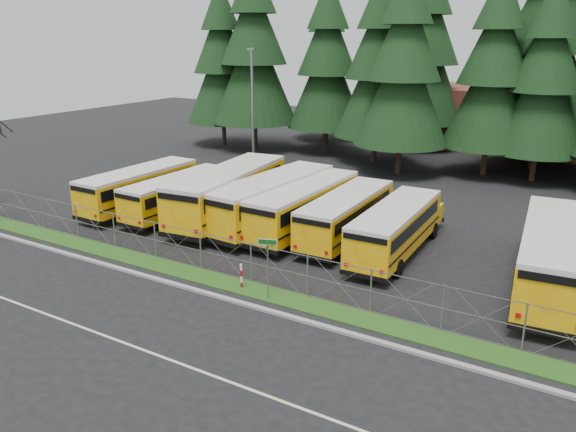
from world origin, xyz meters
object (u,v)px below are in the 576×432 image
at_px(bus_4, 306,207).
at_px(bus_east, 553,258).
at_px(bus_1, 182,195).
at_px(bus_0, 144,189).
at_px(bus_3, 276,201).
at_px(street_sign, 268,256).
at_px(bus_6, 397,230).
at_px(bus_2, 232,194).
at_px(light_standard, 253,106).
at_px(striped_bollard, 241,276).
at_px(bus_5, 349,216).

relative_size(bus_4, bus_east, 0.93).
bearing_deg(bus_4, bus_1, -170.22).
distance_m(bus_0, bus_east, 25.04).
distance_m(bus_3, street_sign, 10.09).
bearing_deg(bus_6, bus_4, 171.50).
relative_size(bus_2, bus_4, 1.11).
height_order(bus_3, light_standard, light_standard).
distance_m(bus_2, street_sign, 11.76).
height_order(bus_0, striped_bollard, bus_0).
bearing_deg(bus_5, bus_1, -174.19).
distance_m(bus_5, bus_6, 3.29).
height_order(bus_5, bus_6, bus_6).
xyz_separation_m(bus_0, bus_1, (3.08, 0.24, -0.09)).
relative_size(bus_4, bus_6, 1.09).
relative_size(bus_2, bus_6, 1.21).
bearing_deg(bus_0, street_sign, -25.73).
distance_m(bus_4, striped_bollard, 8.63).
relative_size(bus_5, bus_east, 0.86).
height_order(bus_0, bus_3, bus_3).
bearing_deg(street_sign, striped_bollard, 170.04).
distance_m(bus_0, bus_2, 6.49).
relative_size(bus_0, bus_2, 0.84).
distance_m(bus_2, bus_5, 7.91).
xyz_separation_m(bus_0, bus_2, (6.36, 1.25, 0.26)).
relative_size(bus_5, light_standard, 1.01).
distance_m(bus_5, bus_east, 10.88).
bearing_deg(bus_6, bus_5, 164.46).
xyz_separation_m(bus_5, bus_6, (3.19, -0.81, 0.00)).
height_order(bus_1, bus_5, bus_5).
bearing_deg(striped_bollard, bus_0, 151.44).
bearing_deg(striped_bollard, light_standard, 122.51).
xyz_separation_m(bus_3, street_sign, (5.00, -8.74, 0.49)).
xyz_separation_m(bus_1, bus_5, (11.18, 1.34, 0.05)).
distance_m(bus_2, bus_east, 18.71).
height_order(bus_1, bus_3, bus_3).
xyz_separation_m(bus_4, striped_bollard, (1.26, -8.50, -0.86)).
distance_m(bus_2, bus_4, 5.21).
bearing_deg(bus_2, bus_1, -168.86).
bearing_deg(bus_0, bus_5, 7.29).
xyz_separation_m(bus_5, street_sign, (0.20, -8.85, 0.69)).
distance_m(bus_4, bus_5, 2.71).
bearing_deg(bus_6, bus_3, 173.65).
distance_m(street_sign, striped_bollard, 2.19).
height_order(bus_6, striped_bollard, bus_6).
bearing_deg(bus_east, bus_1, 174.37).
bearing_deg(bus_east, bus_2, 171.21).
distance_m(bus_5, striped_bollard, 8.71).
xyz_separation_m(bus_0, street_sign, (14.46, -7.27, 0.66)).
relative_size(bus_east, light_standard, 1.18).
height_order(bus_0, street_sign, street_sign).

